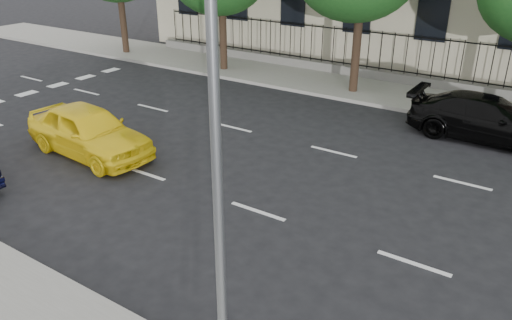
{
  "coord_description": "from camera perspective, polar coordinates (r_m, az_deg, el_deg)",
  "views": [
    {
      "loc": [
        5.98,
        -6.73,
        6.52
      ],
      "look_at": [
        -0.38,
        3.0,
        1.16
      ],
      "focal_mm": 35.0,
      "sensor_mm": 36.0,
      "label": 1
    }
  ],
  "objects": [
    {
      "name": "ground",
      "position": [
        11.12,
        -6.96,
        -11.36
      ],
      "size": [
        120.0,
        120.0,
        0.0
      ],
      "primitive_type": "plane",
      "color": "black",
      "rests_on": "ground"
    },
    {
      "name": "far_sidewalk",
      "position": [
        22.51,
        16.5,
        7.11
      ],
      "size": [
        60.0,
        4.0,
        0.15
      ],
      "primitive_type": "cube",
      "color": "gray",
      "rests_on": "ground"
    },
    {
      "name": "lane_markings",
      "position": [
        14.49,
        5.07,
        -2.05
      ],
      "size": [
        49.6,
        4.62,
        0.01
      ],
      "primitive_type": null,
      "color": "silver",
      "rests_on": "ground"
    },
    {
      "name": "crosswalk",
      "position": [
        23.87,
        -26.31,
        6.35
      ],
      "size": [
        0.5,
        12.1,
        0.01
      ],
      "primitive_type": null,
      "color": "silver",
      "rests_on": "ground"
    },
    {
      "name": "iron_fence",
      "position": [
        23.94,
        17.94,
        9.38
      ],
      "size": [
        30.0,
        0.5,
        2.2
      ],
      "color": "slate",
      "rests_on": "far_sidewalk"
    },
    {
      "name": "street_light",
      "position": [
        6.21,
        -1.87,
        11.99
      ],
      "size": [
        0.25,
        3.32,
        8.05
      ],
      "color": "slate",
      "rests_on": "near_sidewalk"
    },
    {
      "name": "yellow_taxi",
      "position": [
        16.53,
        -18.58,
        3.17
      ],
      "size": [
        4.81,
        2.24,
        1.59
      ],
      "primitive_type": "imported",
      "rotation": [
        0.0,
        0.0,
        1.49
      ],
      "color": "yellow",
      "rests_on": "ground"
    },
    {
      "name": "black_sedan",
      "position": [
        18.56,
        24.94,
        4.3
      ],
      "size": [
        5.2,
        2.16,
        1.5
      ],
      "primitive_type": "imported",
      "rotation": [
        0.0,
        0.0,
        1.56
      ],
      "color": "black",
      "rests_on": "ground"
    }
  ]
}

